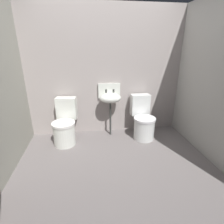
# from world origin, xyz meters

# --- Properties ---
(ground_plane) EXTENTS (3.30, 2.49, 0.08)m
(ground_plane) POSITION_xyz_m (0.00, 0.00, -0.04)
(ground_plane) COLOR slate
(wall_back) EXTENTS (3.30, 0.10, 2.35)m
(wall_back) POSITION_xyz_m (0.00, 1.10, 1.18)
(wall_back) COLOR #A49995
(wall_back) RESTS_ON ground
(wall_right) EXTENTS (0.10, 2.29, 2.35)m
(wall_right) POSITION_xyz_m (1.50, 0.10, 1.18)
(wall_right) COLOR #A3A09A
(wall_right) RESTS_ON ground
(toilet_left) EXTENTS (0.47, 0.64, 0.78)m
(toilet_left) POSITION_xyz_m (-0.78, 0.70, 0.32)
(toilet_left) COLOR white
(toilet_left) RESTS_ON ground
(toilet_right) EXTENTS (0.41, 0.60, 0.78)m
(toilet_right) POSITION_xyz_m (0.66, 0.69, 0.32)
(toilet_right) COLOR white
(toilet_right) RESTS_ON ground
(sink) EXTENTS (0.42, 0.35, 0.99)m
(sink) POSITION_xyz_m (0.06, 0.88, 0.75)
(sink) COLOR #353734
(sink) RESTS_ON ground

